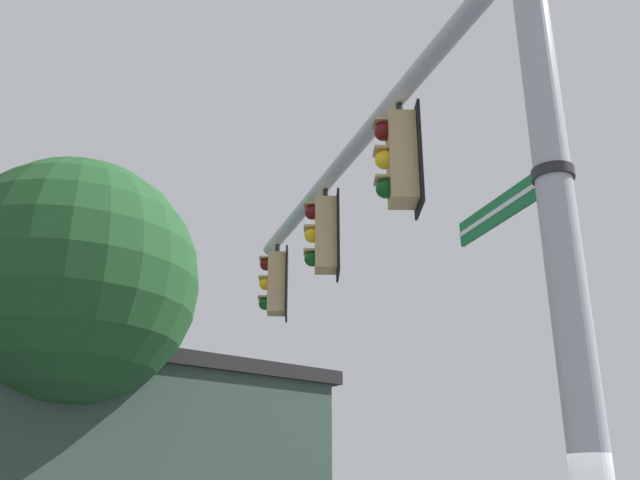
# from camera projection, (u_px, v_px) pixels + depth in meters

# --- Properties ---
(signal_pole) EXTENTS (0.27, 0.27, 7.08)m
(signal_pole) POSITION_uv_depth(u_px,v_px,m) (568.00, 295.00, 4.84)
(signal_pole) COLOR #ADB2B7
(signal_pole) RESTS_ON ground
(mast_arm) EXTENTS (7.52, 2.66, 0.21)m
(mast_arm) POSITION_uv_depth(u_px,v_px,m) (349.00, 155.00, 9.37)
(mast_arm) COLOR #ADB2B7
(traffic_light_nearest_pole) EXTENTS (0.54, 0.49, 1.31)m
(traffic_light_nearest_pole) POSITION_uv_depth(u_px,v_px,m) (400.00, 159.00, 7.74)
(traffic_light_nearest_pole) COLOR black
(traffic_light_mid_inner) EXTENTS (0.54, 0.49, 1.31)m
(traffic_light_mid_inner) POSITION_uv_depth(u_px,v_px,m) (324.00, 235.00, 9.90)
(traffic_light_mid_inner) COLOR black
(traffic_light_mid_outer) EXTENTS (0.54, 0.49, 1.31)m
(traffic_light_mid_outer) POSITION_uv_depth(u_px,v_px,m) (275.00, 283.00, 12.05)
(traffic_light_mid_outer) COLOR black
(street_name_sign) EXTENTS (1.40, 0.58, 0.22)m
(street_name_sign) POSITION_uv_depth(u_px,v_px,m) (523.00, 195.00, 5.49)
(street_name_sign) COLOR #147238
(tree_by_storefront) EXTENTS (4.59, 4.59, 8.38)m
(tree_by_storefront) POSITION_uv_depth(u_px,v_px,m) (74.00, 282.00, 13.01)
(tree_by_storefront) COLOR #4C3823
(tree_by_storefront) RESTS_ON ground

